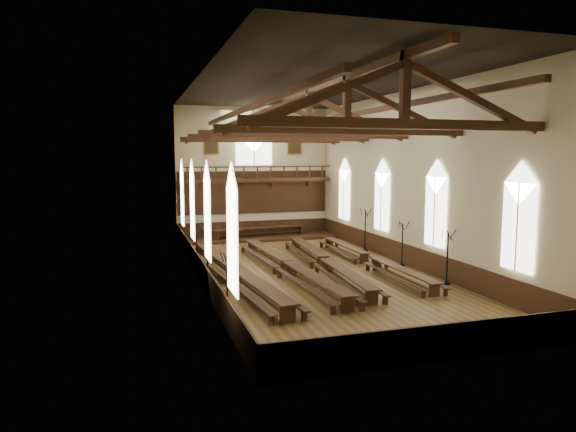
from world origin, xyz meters
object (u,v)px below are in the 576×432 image
refectory_row_a (233,269)px  candelabrum_left_far (196,249)px  candelabrum_right_near (447,268)px  candelabrum_right_far (365,238)px  high_table (260,229)px  refectory_row_c (325,261)px  refectory_row_d (371,258)px  candelabrum_left_mid (208,264)px  dais (260,237)px  candelabrum_right_mid (402,252)px  candelabrum_left_near (227,293)px  refectory_row_b (288,265)px

refectory_row_a → candelabrum_left_far: size_ratio=6.29×
candelabrum_right_near → candelabrum_right_far: bearing=90.0°
high_table → candelabrum_left_far: (-5.62, -6.75, -0.06)m
refectory_row_c → high_table: bearing=94.5°
refectory_row_d → candelabrum_left_mid: bearing=-178.3°
refectory_row_c → candelabrum_right_far: size_ratio=5.04×
dais → candelabrum_right_mid: (5.48, -11.74, 0.69)m
candelabrum_right_near → candelabrum_right_mid: size_ratio=1.05×
dais → candelabrum_left_near: 18.19m
refectory_row_d → candelabrum_right_near: candelabrum_right_near is taller
dais → candelabrum_left_near: size_ratio=4.70×
candelabrum_left_mid → candelabrum_right_mid: bearing=-0.4°
high_table → candelabrum_left_far: candelabrum_left_far is taller
candelabrum_left_near → candelabrum_right_mid: bearing=26.6°
high_table → candelabrum_right_far: candelabrum_right_far is taller
refectory_row_d → candelabrum_left_mid: candelabrum_left_mid is taller
dais → candelabrum_left_mid: size_ratio=4.27×
refectory_row_a → refectory_row_c: 5.43m
dais → candelabrum_right_near: 17.05m
candelabrum_right_near → candelabrum_right_far: 9.27m
high_table → candelabrum_left_near: bearing=-108.0°
candelabrum_right_far → candelabrum_left_far: bearing=179.5°
refectory_row_a → candelabrum_left_near: size_ratio=6.21×
refectory_row_b → candelabrum_left_far: (-4.22, 5.24, 0.16)m
refectory_row_c → candelabrum_right_near: size_ratio=5.27×
refectory_row_a → dais: (4.45, 12.40, -0.49)m
candelabrum_left_near → candelabrum_left_far: bearing=90.0°
refectory_row_a → candelabrum_left_mid: candelabrum_left_mid is taller
refectory_row_b → candelabrum_right_mid: bearing=2.1°
refectory_row_c → candelabrum_right_near: 6.54m
refectory_row_d → candelabrum_left_near: size_ratio=5.65×
refectory_row_b → candelabrum_right_mid: (6.88, 0.26, 0.23)m
candelabrum_left_far → candelabrum_right_far: size_ratio=0.84×
high_table → candelabrum_left_far: size_ratio=3.07×
refectory_row_a → candelabrum_right_far: bearing=29.2°
refectory_row_c → high_table: high_table is taller
dais → candelabrum_right_mid: candelabrum_right_mid is taller
refectory_row_b → candelabrum_right_mid: candelabrum_right_mid is taller
refectory_row_b → refectory_row_c: size_ratio=1.02×
candelabrum_left_near → refectory_row_d: bearing=32.4°
refectory_row_b → refectory_row_d: bearing=6.7°
refectory_row_a → refectory_row_b: size_ratio=1.03×
refectory_row_b → candelabrum_left_mid: (-4.22, 0.33, 0.25)m
candelabrum_right_mid → candelabrum_right_far: 4.88m
dais → candelabrum_left_near: candelabrum_left_near is taller
refectory_row_c → candelabrum_left_far: 8.05m
high_table → candelabrum_right_mid: size_ratio=2.82×
candelabrum_left_mid → high_table: bearing=64.3°
candelabrum_left_mid → dais: bearing=64.3°
candelabrum_left_mid → candelabrum_right_near: bearing=-21.9°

